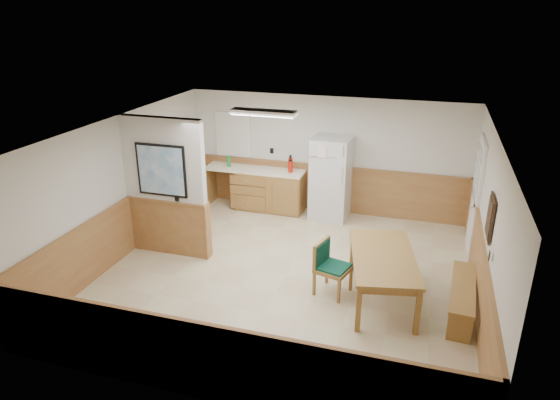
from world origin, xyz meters
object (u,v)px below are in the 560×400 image
(fire_extinguisher, at_px, (290,165))
(dining_chair, at_px, (328,263))
(refrigerator, at_px, (331,178))
(soap_bottle, at_px, (229,161))
(dining_bench, at_px, (463,292))
(dining_table, at_px, (383,261))

(fire_extinguisher, bearing_deg, dining_chair, -53.47)
(refrigerator, xyz_separation_m, soap_bottle, (-2.30, 0.05, 0.16))
(soap_bottle, bearing_deg, dining_bench, -31.47)
(dining_chair, relative_size, fire_extinguisher, 2.24)
(dining_bench, bearing_deg, fire_extinguisher, 143.11)
(refrigerator, height_order, dining_chair, refrigerator)
(refrigerator, bearing_deg, dining_table, -61.15)
(dining_bench, relative_size, fire_extinguisher, 4.11)
(refrigerator, xyz_separation_m, dining_bench, (2.57, -2.93, -0.53))
(dining_chair, bearing_deg, soap_bottle, 149.41)
(dining_table, relative_size, dining_bench, 1.27)
(refrigerator, distance_m, dining_chair, 2.99)
(dining_table, relative_size, fire_extinguisher, 5.23)
(fire_extinguisher, bearing_deg, soap_bottle, -169.34)
(refrigerator, distance_m, fire_extinguisher, 0.91)
(dining_bench, relative_size, soap_bottle, 6.21)
(refrigerator, xyz_separation_m, dining_table, (1.40, -2.90, -0.21))
(dining_table, bearing_deg, refrigerator, 103.78)
(refrigerator, relative_size, soap_bottle, 6.91)
(refrigerator, bearing_deg, soap_bottle, -178.17)
(dining_table, xyz_separation_m, dining_bench, (1.17, -0.03, -0.32))
(refrigerator, xyz_separation_m, dining_chair, (0.57, -2.92, -0.37))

